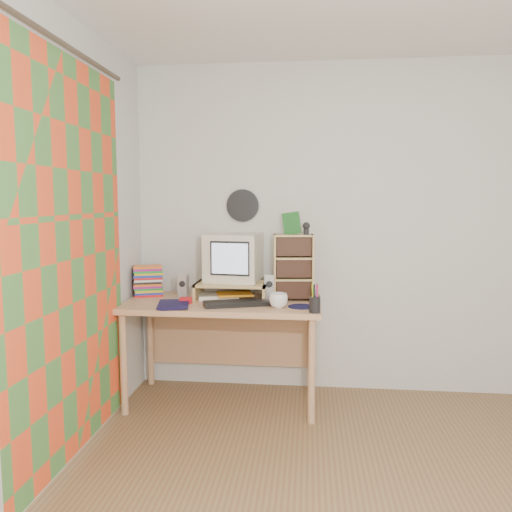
% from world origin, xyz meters
% --- Properties ---
extents(back_wall, '(3.50, 0.00, 3.50)m').
position_xyz_m(back_wall, '(0.00, 1.75, 1.25)').
color(back_wall, silver).
rests_on(back_wall, floor).
extents(left_wall, '(0.00, 3.50, 3.50)m').
position_xyz_m(left_wall, '(-1.75, 0.00, 1.25)').
color(left_wall, silver).
rests_on(left_wall, floor).
extents(curtain, '(0.00, 2.20, 2.20)m').
position_xyz_m(curtain, '(-1.71, 0.48, 1.15)').
color(curtain, '#F24B22').
rests_on(curtain, left_wall).
extents(wall_disc, '(0.25, 0.02, 0.25)m').
position_xyz_m(wall_disc, '(-0.93, 1.73, 1.43)').
color(wall_disc, black).
rests_on(wall_disc, back_wall).
extents(desk, '(1.40, 0.70, 0.75)m').
position_xyz_m(desk, '(-1.03, 1.44, 0.62)').
color(desk, tan).
rests_on(desk, floor).
extents(monitor_riser, '(0.52, 0.30, 0.12)m').
position_xyz_m(monitor_riser, '(-0.98, 1.48, 0.84)').
color(monitor_riser, tan).
rests_on(monitor_riser, desk).
extents(crt_monitor, '(0.42, 0.42, 0.35)m').
position_xyz_m(crt_monitor, '(-0.98, 1.53, 1.05)').
color(crt_monitor, beige).
rests_on(crt_monitor, monitor_riser).
extents(speaker_left, '(0.07, 0.07, 0.18)m').
position_xyz_m(speaker_left, '(-1.33, 1.44, 0.84)').
color(speaker_left, '#B7B8BC').
rests_on(speaker_left, desk).
extents(speaker_right, '(0.07, 0.07, 0.19)m').
position_xyz_m(speaker_right, '(-0.70, 1.45, 0.84)').
color(speaker_right, '#B7B8BC').
rests_on(speaker_right, desk).
extents(keyboard, '(0.48, 0.29, 0.03)m').
position_xyz_m(keyboard, '(-0.91, 1.24, 0.77)').
color(keyboard, black).
rests_on(keyboard, desk).
extents(dvd_stack, '(0.24, 0.21, 0.30)m').
position_xyz_m(dvd_stack, '(-1.62, 1.52, 0.90)').
color(dvd_stack, brown).
rests_on(dvd_stack, desk).
extents(cd_rack, '(0.30, 0.18, 0.48)m').
position_xyz_m(cd_rack, '(-0.53, 1.48, 0.99)').
color(cd_rack, tan).
rests_on(cd_rack, desk).
extents(mug, '(0.14, 0.14, 0.10)m').
position_xyz_m(mug, '(-0.62, 1.20, 0.80)').
color(mug, white).
rests_on(mug, desk).
extents(diary, '(0.29, 0.24, 0.05)m').
position_xyz_m(diary, '(-1.44, 1.15, 0.78)').
color(diary, '#120E36').
rests_on(diary, desk).
extents(mousepad, '(0.23, 0.23, 0.00)m').
position_xyz_m(mousepad, '(-0.46, 1.25, 0.75)').
color(mousepad, '#0F1033').
rests_on(mousepad, desk).
extents(pen_cup, '(0.09, 0.09, 0.14)m').
position_xyz_m(pen_cup, '(-0.38, 1.08, 0.82)').
color(pen_cup, black).
rests_on(pen_cup, desk).
extents(papers, '(0.34, 0.29, 0.04)m').
position_xyz_m(papers, '(-1.04, 1.50, 0.77)').
color(papers, white).
rests_on(papers, desk).
extents(red_box, '(0.09, 0.06, 0.04)m').
position_xyz_m(red_box, '(-1.28, 1.28, 0.77)').
color(red_box, red).
rests_on(red_box, desk).
extents(game_box, '(0.13, 0.05, 0.16)m').
position_xyz_m(game_box, '(-0.54, 1.50, 1.31)').
color(game_box, '#1B6022').
rests_on(game_box, cd_rack).
extents(webcam, '(0.06, 0.06, 0.09)m').
position_xyz_m(webcam, '(-0.44, 1.47, 1.27)').
color(webcam, black).
rests_on(webcam, cd_rack).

